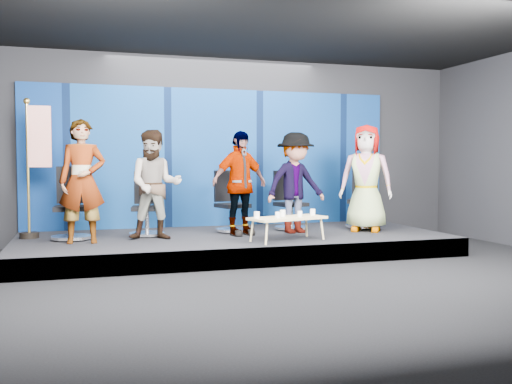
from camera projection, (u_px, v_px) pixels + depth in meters
ground at (285, 282)px, 7.18m from camera, size 10.00×10.00×0.00m
room_walls at (286, 88)px, 7.05m from camera, size 10.02×8.02×3.51m
riser at (234, 244)px, 9.56m from camera, size 7.00×3.00×0.30m
backdrop at (215, 158)px, 10.87m from camera, size 7.00×0.08×2.60m
chair_a at (72, 215)px, 8.96m from camera, size 0.68×0.68×1.15m
panelist_a at (82, 181)px, 8.52m from camera, size 0.70×0.47×1.86m
chair_b at (147, 215)px, 9.40m from camera, size 0.69×0.69×1.06m
panelist_b at (155, 185)px, 8.93m from camera, size 0.93×0.78×1.72m
chair_c at (231, 212)px, 9.95m from camera, size 0.75×0.75×1.07m
panelist_c at (239, 183)px, 9.45m from camera, size 1.09×0.70×1.73m
chair_d at (289, 210)px, 10.28m from camera, size 0.71×0.71×1.06m
panelist_d at (295, 183)px, 9.76m from camera, size 1.22×0.85×1.72m
chair_e at (364, 207)px, 10.55m from camera, size 0.91×0.91×1.16m
panelist_e at (366, 178)px, 10.01m from camera, size 1.09×1.01×1.87m
coffee_table at (287, 219)px, 8.80m from camera, size 1.30×0.82×0.37m
mug_a at (257, 215)px, 8.59m from camera, size 0.09×0.09×0.10m
mug_b at (278, 215)px, 8.62m from camera, size 0.08×0.08×0.09m
mug_c at (283, 213)px, 8.86m from camera, size 0.09×0.09×0.10m
mug_d at (300, 214)px, 8.88m from camera, size 0.07×0.07×0.09m
mug_e at (313, 212)px, 9.11m from camera, size 0.08×0.08×0.10m
flag_stand at (35, 164)px, 9.07m from camera, size 0.51×0.30×2.23m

